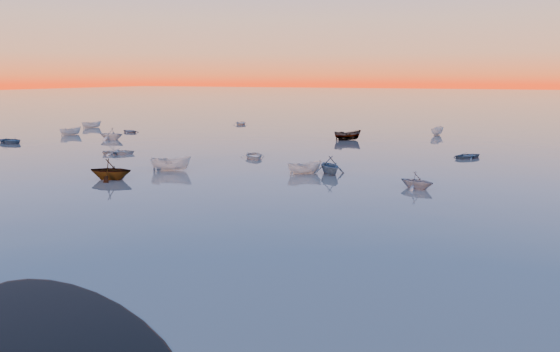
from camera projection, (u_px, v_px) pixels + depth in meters
The scene contains 5 objects.
ground at pixel (419, 122), 111.56m from camera, with size 600.00×600.00×0.00m, color #70675D.
moored_fleet at pixel (356, 151), 69.23m from camera, with size 124.00×58.00×1.20m, color silver, non-canonical shape.
boat_near_left at pixel (254, 158), 63.13m from camera, with size 3.93×1.64×0.98m, color silver.
boat_near_center at pixel (305, 174), 53.22m from camera, with size 3.50×1.48×1.21m, color silver.
boat_near_right at pixel (330, 174), 53.09m from camera, with size 3.87×1.74×1.36m, color #3E5C77.
Camera 1 is at (18.72, -13.76, 9.42)m, focal length 35.00 mm.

